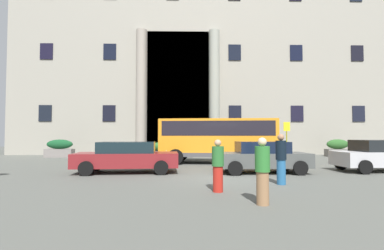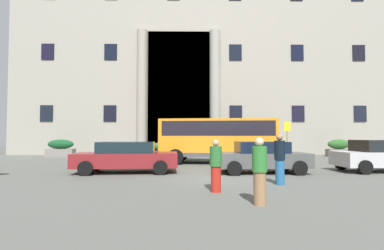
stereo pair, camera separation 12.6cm
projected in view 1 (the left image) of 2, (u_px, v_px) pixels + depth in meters
name	position (u px, v px, depth m)	size (l,w,h in m)	color
ground_plane	(224.00, 178.00, 11.55)	(80.00, 64.00, 0.12)	#52544E
office_building_facade	(201.00, 73.00, 29.33)	(34.65, 9.71, 16.56)	gray
orange_minibus	(218.00, 137.00, 17.12)	(7.15, 3.25, 2.68)	orange
bus_stop_sign	(287.00, 137.00, 18.92)	(0.44, 0.08, 2.60)	#979217
hedge_planter_entrance_left	(338.00, 148.00, 22.53)	(1.87, 0.80, 1.39)	slate
hedge_planter_far_east	(203.00, 148.00, 21.96)	(1.70, 0.96, 1.47)	slate
hedge_planter_east	(164.00, 150.00, 21.75)	(2.00, 0.88, 1.22)	slate
hedge_planter_west	(60.00, 149.00, 21.74)	(2.10, 0.78, 1.38)	slate
parked_hatchback_near	(127.00, 157.00, 12.68)	(4.70, 2.26, 1.40)	maroon
parked_coupe_end	(381.00, 155.00, 13.09)	(4.17, 2.08, 1.48)	#B6B5B8
white_taxi_kerbside	(262.00, 157.00, 12.64)	(4.11, 1.98, 1.41)	#474A48
motorcycle_near_kerb	(155.00, 159.00, 14.91)	(1.93, 0.55, 0.89)	black
pedestrian_man_red_shirt	(218.00, 166.00, 8.34)	(0.36, 0.36, 1.56)	#AD2118
pedestrian_man_crossing	(281.00, 159.00, 9.61)	(0.36, 0.36, 1.73)	#23598A
pedestrian_woman_dark_dress	(262.00, 171.00, 6.78)	(0.36, 0.36, 1.63)	#8F6845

